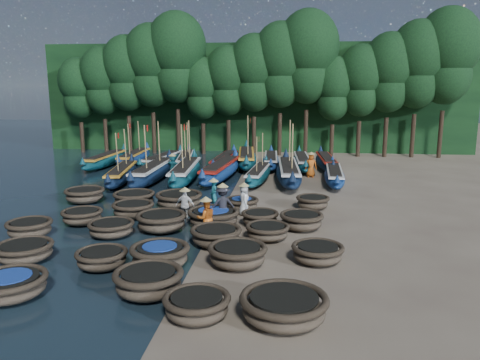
# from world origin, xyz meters

# --- Properties ---
(ground) EXTENTS (120.00, 120.00, 0.00)m
(ground) POSITION_xyz_m (0.00, 0.00, 0.00)
(ground) COLOR #7E715C
(ground) RESTS_ON ground
(foliage_wall) EXTENTS (40.00, 3.00, 10.00)m
(foliage_wall) POSITION_xyz_m (0.00, 23.50, 5.00)
(foliage_wall) COLOR black
(foliage_wall) RESTS_ON ground
(coracle_1) EXTENTS (2.18, 2.18, 0.71)m
(coracle_1) POSITION_xyz_m (-4.78, -9.77, 0.41)
(coracle_1) COLOR brown
(coracle_1) RESTS_ON ground
(coracle_2) EXTENTS (2.11, 2.11, 0.81)m
(coracle_2) POSITION_xyz_m (-0.78, -9.19, 0.47)
(coracle_2) COLOR brown
(coracle_2) RESTS_ON ground
(coracle_3) EXTENTS (2.10, 2.10, 0.69)m
(coracle_3) POSITION_xyz_m (0.91, -10.42, 0.39)
(coracle_3) COLOR brown
(coracle_3) RESTS_ON ground
(coracle_4) EXTENTS (2.88, 2.88, 0.78)m
(coracle_4) POSITION_xyz_m (3.23, -10.35, 0.44)
(coracle_4) COLOR brown
(coracle_4) RESTS_ON ground
(coracle_5) EXTENTS (2.15, 2.15, 0.68)m
(coracle_5) POSITION_xyz_m (-6.01, -6.92, 0.39)
(coracle_5) COLOR brown
(coracle_5) RESTS_ON ground
(coracle_6) EXTENTS (1.78, 1.78, 0.65)m
(coracle_6) POSITION_xyz_m (-3.01, -7.27, 0.37)
(coracle_6) COLOR brown
(coracle_6) RESTS_ON ground
(coracle_7) EXTENTS (2.31, 2.31, 0.82)m
(coracle_7) POSITION_xyz_m (-1.03, -7.05, 0.47)
(coracle_7) COLOR brown
(coracle_7) RESTS_ON ground
(coracle_8) EXTENTS (2.47, 2.47, 0.78)m
(coracle_8) POSITION_xyz_m (1.59, -6.63, 0.44)
(coracle_8) COLOR brown
(coracle_8) RESTS_ON ground
(coracle_9) EXTENTS (2.07, 2.07, 0.66)m
(coracle_9) POSITION_xyz_m (4.35, -5.97, 0.38)
(coracle_9) COLOR brown
(coracle_9) RESTS_ON ground
(coracle_10) EXTENTS (1.97, 1.97, 0.72)m
(coracle_10) POSITION_xyz_m (-7.28, -4.37, 0.41)
(coracle_10) COLOR brown
(coracle_10) RESTS_ON ground
(coracle_11) EXTENTS (2.30, 2.30, 0.65)m
(coracle_11) POSITION_xyz_m (-3.96, -3.94, 0.37)
(coracle_11) COLOR brown
(coracle_11) RESTS_ON ground
(coracle_12) EXTENTS (2.41, 2.41, 0.81)m
(coracle_12) POSITION_xyz_m (-2.09, -3.02, 0.47)
(coracle_12) COLOR brown
(coracle_12) RESTS_ON ground
(coracle_13) EXTENTS (2.35, 2.35, 0.74)m
(coracle_13) POSITION_xyz_m (0.52, -4.60, 0.42)
(coracle_13) COLOR brown
(coracle_13) RESTS_ON ground
(coracle_14) EXTENTS (1.80, 1.80, 0.64)m
(coracle_14) POSITION_xyz_m (2.47, -3.63, 0.36)
(coracle_14) COLOR brown
(coracle_14) RESTS_ON ground
(coracle_15) EXTENTS (1.84, 1.84, 0.68)m
(coracle_15) POSITION_xyz_m (-5.93, -2.37, 0.39)
(coracle_15) COLOR brown
(coracle_15) RESTS_ON ground
(coracle_16) EXTENTS (1.99, 1.99, 0.73)m
(coracle_16) POSITION_xyz_m (-4.00, -1.05, 0.42)
(coracle_16) COLOR brown
(coracle_16) RESTS_ON ground
(coracle_17) EXTENTS (2.32, 2.32, 0.77)m
(coracle_17) POSITION_xyz_m (-0.00, -2.05, 0.44)
(coracle_17) COLOR brown
(coracle_17) RESTS_ON ground
(coracle_18) EXTENTS (1.68, 1.68, 0.67)m
(coracle_18) POSITION_xyz_m (2.05, -1.78, 0.39)
(coracle_18) COLOR brown
(coracle_18) RESTS_ON ground
(coracle_19) EXTENTS (2.26, 2.26, 0.75)m
(coracle_19) POSITION_xyz_m (3.87, -2.15, 0.43)
(coracle_19) COLOR brown
(coracle_19) RESTS_ON ground
(coracle_20) EXTENTS (2.27, 2.27, 0.78)m
(coracle_20) POSITION_xyz_m (-7.51, 1.44, 0.44)
(coracle_20) COLOR brown
(coracle_20) RESTS_ON ground
(coracle_21) EXTENTS (2.25, 2.25, 0.75)m
(coracle_21) POSITION_xyz_m (-4.66, 1.03, 0.43)
(coracle_21) COLOR brown
(coracle_21) RESTS_ON ground
(coracle_22) EXTENTS (2.84, 2.84, 0.78)m
(coracle_22) POSITION_xyz_m (-2.27, 0.97, 0.45)
(coracle_22) COLOR brown
(coracle_22) RESTS_ON ground
(coracle_23) EXTENTS (1.95, 1.95, 0.66)m
(coracle_23) POSITION_xyz_m (0.98, 0.68, 0.38)
(coracle_23) COLOR brown
(coracle_23) RESTS_ON ground
(coracle_24) EXTENTS (1.70, 1.70, 0.66)m
(coracle_24) POSITION_xyz_m (4.52, 1.42, 0.38)
(coracle_24) COLOR brown
(coracle_24) RESTS_ON ground
(long_boat_2) EXTENTS (2.51, 7.79, 3.35)m
(long_boat_2) POSITION_xyz_m (-7.49, 6.96, 0.53)
(long_boat_2) COLOR #10203C
(long_boat_2) RESTS_ON ground
(long_boat_3) EXTENTS (1.62, 8.97, 3.81)m
(long_boat_3) POSITION_xyz_m (-5.58, 7.50, 0.60)
(long_boat_3) COLOR #10203C
(long_boat_3) RESTS_ON ground
(long_boat_4) EXTENTS (2.14, 9.09, 3.87)m
(long_boat_4) POSITION_xyz_m (-3.45, 7.70, 0.61)
(long_boat_4) COLOR #0D4C4E
(long_boat_4) RESTS_ON ground
(long_boat_5) EXTENTS (2.55, 9.07, 1.61)m
(long_boat_5) POSITION_xyz_m (-1.22, 8.63, 0.61)
(long_boat_5) COLOR navy
(long_boat_5) RESTS_ON ground
(long_boat_6) EXTENTS (1.92, 7.26, 3.10)m
(long_boat_6) POSITION_xyz_m (1.33, 8.00, 0.49)
(long_boat_6) COLOR #0D4C4E
(long_boat_6) RESTS_ON ground
(long_boat_7) EXTENTS (2.08, 9.21, 3.92)m
(long_boat_7) POSITION_xyz_m (3.27, 8.24, 0.62)
(long_boat_7) COLOR #10203C
(long_boat_7) RESTS_ON ground
(long_boat_8) EXTENTS (1.62, 7.29, 1.28)m
(long_boat_8) POSITION_xyz_m (6.20, 8.14, 0.49)
(long_boat_8) COLOR navy
(long_boat_8) RESTS_ON ground
(long_boat_9) EXTENTS (1.68, 7.82, 1.38)m
(long_boat_9) POSITION_xyz_m (-10.82, 12.61, 0.52)
(long_boat_9) COLOR #0D4C4E
(long_boat_9) RESTS_ON ground
(long_boat_10) EXTENTS (1.55, 7.84, 3.33)m
(long_boat_10) POSITION_xyz_m (-8.98, 13.91, 0.53)
(long_boat_10) COLOR navy
(long_boat_10) RESTS_ON ground
(long_boat_11) EXTENTS (2.56, 7.48, 1.33)m
(long_boat_11) POSITION_xyz_m (-6.44, 12.92, 0.51)
(long_boat_11) COLOR #0D4C4E
(long_boat_11) RESTS_ON ground
(long_boat_12) EXTENTS (2.44, 7.78, 3.34)m
(long_boat_12) POSITION_xyz_m (-4.62, 13.04, 0.53)
(long_boat_12) COLOR #10203C
(long_boat_12) RESTS_ON ground
(long_boat_13) EXTENTS (1.92, 8.02, 1.41)m
(long_boat_13) POSITION_xyz_m (-1.56, 12.74, 0.54)
(long_boat_13) COLOR navy
(long_boat_13) RESTS_ON ground
(long_boat_14) EXTENTS (2.36, 8.98, 3.83)m
(long_boat_14) POSITION_xyz_m (-0.02, 14.04, 0.61)
(long_boat_14) COLOR #0D4C4E
(long_boat_14) RESTS_ON ground
(long_boat_15) EXTENTS (1.57, 7.44, 1.31)m
(long_boat_15) POSITION_xyz_m (1.90, 13.73, 0.50)
(long_boat_15) COLOR navy
(long_boat_15) RESTS_ON ground
(long_boat_16) EXTENTS (1.66, 7.55, 1.33)m
(long_boat_16) POSITION_xyz_m (4.26, 13.41, 0.51)
(long_boat_16) COLOR #0D4C4E
(long_boat_16) RESTS_ON ground
(long_boat_17) EXTENTS (1.73, 7.63, 1.35)m
(long_boat_17) POSITION_xyz_m (6.06, 13.43, 0.51)
(long_boat_17) COLOR #10203C
(long_boat_17) RESTS_ON ground
(fisherman_0) EXTENTS (0.62, 0.82, 1.72)m
(fisherman_0) POSITION_xyz_m (1.17, -0.08, 0.83)
(fisherman_0) COLOR silver
(fisherman_0) RESTS_ON ground
(fisherman_1) EXTENTS (0.58, 0.67, 1.76)m
(fisherman_1) POSITION_xyz_m (-0.42, 0.67, 0.89)
(fisherman_1) COLOR #1A6671
(fisherman_1) RESTS_ON ground
(fisherman_2) EXTENTS (0.96, 0.86, 1.82)m
(fisherman_2) POSITION_xyz_m (-0.06, -3.55, 0.86)
(fisherman_2) COLOR #BF5A19
(fisherman_2) RESTS_ON ground
(fisherman_3) EXTENTS (1.29, 0.94, 1.99)m
(fisherman_3) POSITION_xyz_m (0.35, -1.58, 0.93)
(fisherman_3) COLOR black
(fisherman_3) RESTS_ON ground
(fisherman_4) EXTENTS (0.93, 0.52, 1.72)m
(fisherman_4) POSITION_xyz_m (-1.41, -1.41, 0.84)
(fisherman_4) COLOR silver
(fisherman_4) RESTS_ON ground
(fisherman_5) EXTENTS (1.46, 0.74, 1.70)m
(fisherman_5) POSITION_xyz_m (-4.67, 9.18, 0.80)
(fisherman_5) COLOR #1A6671
(fisherman_5) RESTS_ON ground
(fisherman_6) EXTENTS (0.84, 0.58, 1.84)m
(fisherman_6) POSITION_xyz_m (4.78, 9.98, 0.88)
(fisherman_6) COLOR #BF5A19
(fisherman_6) RESTS_ON ground
(tree_0) EXTENTS (3.68, 3.68, 8.68)m
(tree_0) POSITION_xyz_m (-16.00, 20.00, 5.97)
(tree_0) COLOR black
(tree_0) RESTS_ON ground
(tree_1) EXTENTS (4.09, 4.09, 9.65)m
(tree_1) POSITION_xyz_m (-13.70, 20.00, 6.65)
(tree_1) COLOR black
(tree_1) RESTS_ON ground
(tree_2) EXTENTS (4.51, 4.51, 10.63)m
(tree_2) POSITION_xyz_m (-11.40, 20.00, 7.32)
(tree_2) COLOR black
(tree_2) RESTS_ON ground
(tree_3) EXTENTS (4.92, 4.92, 11.60)m
(tree_3) POSITION_xyz_m (-9.10, 20.00, 8.00)
(tree_3) COLOR black
(tree_3) RESTS_ON ground
(tree_4) EXTENTS (5.34, 5.34, 12.58)m
(tree_4) POSITION_xyz_m (-6.80, 20.00, 8.67)
(tree_4) COLOR black
(tree_4) RESTS_ON ground
(tree_5) EXTENTS (3.68, 3.68, 8.68)m
(tree_5) POSITION_xyz_m (-4.50, 20.00, 5.97)
(tree_5) COLOR black
(tree_5) RESTS_ON ground
(tree_6) EXTENTS (4.09, 4.09, 9.65)m
(tree_6) POSITION_xyz_m (-2.20, 20.00, 6.65)
(tree_6) COLOR black
(tree_6) RESTS_ON ground
(tree_7) EXTENTS (4.51, 4.51, 10.63)m
(tree_7) POSITION_xyz_m (0.10, 20.00, 7.32)
(tree_7) COLOR black
(tree_7) RESTS_ON ground
(tree_8) EXTENTS (4.92, 4.92, 11.60)m
(tree_8) POSITION_xyz_m (2.40, 20.00, 8.00)
(tree_8) COLOR black
(tree_8) RESTS_ON ground
(tree_9) EXTENTS (5.34, 5.34, 12.58)m
(tree_9) POSITION_xyz_m (4.70, 20.00, 8.67)
(tree_9) COLOR black
(tree_9) RESTS_ON ground
(tree_10) EXTENTS (3.68, 3.68, 8.68)m
(tree_10) POSITION_xyz_m (7.00, 20.00, 5.97)
(tree_10) COLOR black
(tree_10) RESTS_ON ground
(tree_11) EXTENTS (4.09, 4.09, 9.65)m
(tree_11) POSITION_xyz_m (9.30, 20.00, 6.65)
(tree_11) COLOR black
(tree_11) RESTS_ON ground
(tree_12) EXTENTS (4.51, 4.51, 10.63)m
(tree_12) POSITION_xyz_m (11.60, 20.00, 7.32)
(tree_12) COLOR black
(tree_12) RESTS_ON ground
(tree_13) EXTENTS (4.92, 4.92, 11.60)m
(tree_13) POSITION_xyz_m (13.90, 20.00, 8.00)
(tree_13) COLOR black
(tree_13) RESTS_ON ground
(tree_14) EXTENTS (5.34, 5.34, 12.58)m
(tree_14) POSITION_xyz_m (16.20, 20.00, 8.67)
(tree_14) COLOR black
(tree_14) RESTS_ON ground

